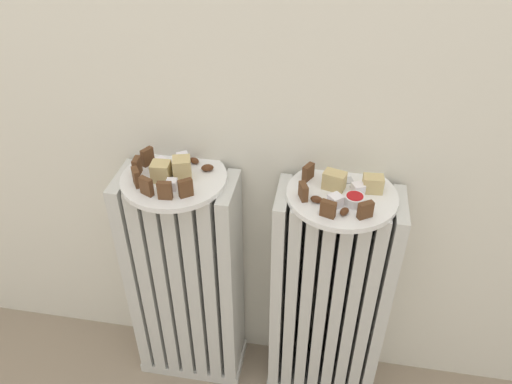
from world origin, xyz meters
name	(u,v)px	position (x,y,z in m)	size (l,w,h in m)	color
radiator_left	(187,284)	(-0.18, 0.28, 0.32)	(0.28, 0.14, 0.64)	silver
radiator_right	(328,302)	(0.18, 0.28, 0.32)	(0.28, 0.14, 0.64)	silver
plate_left	(174,179)	(-0.18, 0.28, 0.65)	(0.23, 0.23, 0.01)	white
plate_right	(342,195)	(0.18, 0.28, 0.65)	(0.23, 0.23, 0.01)	white
dark_cake_slice_left_0	(147,157)	(-0.25, 0.32, 0.68)	(0.03, 0.01, 0.04)	#56351E
dark_cake_slice_left_1	(137,166)	(-0.26, 0.28, 0.68)	(0.03, 0.01, 0.04)	#56351E
dark_cake_slice_left_2	(136,177)	(-0.25, 0.24, 0.68)	(0.03, 0.01, 0.04)	#56351E
dark_cake_slice_left_3	(146,186)	(-0.22, 0.21, 0.68)	(0.03, 0.01, 0.04)	#56351E
dark_cake_slice_left_4	(165,190)	(-0.18, 0.20, 0.68)	(0.03, 0.01, 0.04)	#56351E
dark_cake_slice_left_5	(186,188)	(-0.14, 0.22, 0.68)	(0.03, 0.01, 0.04)	#56351E
marble_cake_slice_left_0	(161,171)	(-0.20, 0.26, 0.68)	(0.04, 0.04, 0.04)	tan
marble_cake_slice_left_1	(182,169)	(-0.16, 0.28, 0.68)	(0.04, 0.04, 0.05)	tan
turkish_delight_left_0	(161,164)	(-0.22, 0.31, 0.67)	(0.02, 0.02, 0.02)	white
turkish_delight_left_1	(171,166)	(-0.19, 0.30, 0.67)	(0.02, 0.02, 0.02)	white
turkish_delight_left_2	(172,185)	(-0.17, 0.23, 0.67)	(0.02, 0.02, 0.02)	white
turkish_delight_left_3	(183,159)	(-0.18, 0.33, 0.67)	(0.03, 0.03, 0.03)	white
medjool_date_left_0	(207,168)	(-0.12, 0.31, 0.66)	(0.03, 0.02, 0.02)	#4C2814
medjool_date_left_1	(194,161)	(-0.15, 0.34, 0.66)	(0.02, 0.02, 0.01)	#4C2814
dark_cake_slice_right_0	(308,172)	(0.11, 0.32, 0.67)	(0.03, 0.01, 0.04)	#56351E
dark_cake_slice_right_1	(303,191)	(0.10, 0.25, 0.67)	(0.03, 0.01, 0.04)	#56351E
dark_cake_slice_right_2	(328,209)	(0.16, 0.20, 0.67)	(0.03, 0.01, 0.04)	#56351E
dark_cake_slice_right_3	(365,210)	(0.23, 0.21, 0.67)	(0.03, 0.01, 0.04)	#56351E
marble_cake_slice_right_0	(334,181)	(0.16, 0.29, 0.68)	(0.05, 0.03, 0.04)	tan
marble_cake_slice_right_1	(373,184)	(0.24, 0.30, 0.67)	(0.04, 0.03, 0.04)	tan
turkish_delight_right_0	(358,189)	(0.21, 0.28, 0.67)	(0.02, 0.02, 0.02)	white
turkish_delight_right_1	(335,201)	(0.17, 0.23, 0.67)	(0.02, 0.02, 0.02)	white
medjool_date_right_0	(316,199)	(0.13, 0.24, 0.66)	(0.03, 0.01, 0.01)	#4C2814
medjool_date_right_1	(344,211)	(0.19, 0.21, 0.66)	(0.02, 0.02, 0.01)	#4C2814
jam_bowl_right	(354,199)	(0.21, 0.25, 0.67)	(0.04, 0.04, 0.02)	white
fork	(352,187)	(0.20, 0.30, 0.66)	(0.04, 0.09, 0.00)	#B7B7BC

